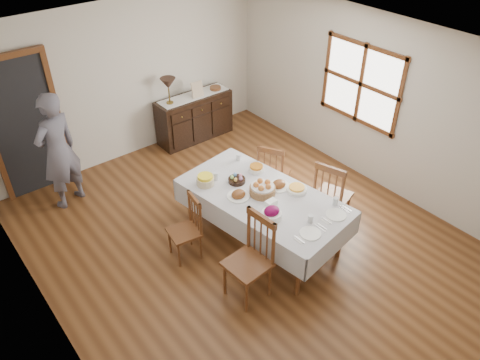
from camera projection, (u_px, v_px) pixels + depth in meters
ground at (245, 240)px, 6.39m from camera, size 6.00×6.00×0.00m
room_shell at (214, 126)px, 5.63m from camera, size 5.02×6.02×2.65m
dining_table at (263, 201)px, 6.01m from camera, size 1.44×2.35×0.76m
chair_left_near at (251, 258)px, 5.33m from camera, size 0.49×0.49×1.10m
chair_left_far at (187, 228)px, 5.91m from camera, size 0.43×0.43×0.90m
chair_right_near at (331, 195)px, 6.32m from camera, size 0.56×0.56×1.08m
chair_right_far at (273, 173)px, 6.82m from camera, size 0.56×0.56×1.00m
sideboard at (194, 117)px, 8.41m from camera, size 1.38×0.50×0.83m
person at (57, 148)px, 6.54m from camera, size 0.69×0.56×1.89m
bread_basket at (262, 189)px, 5.94m from camera, size 0.34×0.34×0.18m
egg_basket at (237, 180)px, 6.17m from camera, size 0.23×0.23×0.11m
ham_platter_a at (238, 195)px, 5.91m from camera, size 0.29×0.29×0.11m
ham_platter_b at (279, 185)px, 6.09m from camera, size 0.29×0.29×0.11m
beet_bowl at (272, 213)px, 5.55m from camera, size 0.24×0.24×0.16m
carrot_bowl at (256, 168)px, 6.38m from camera, size 0.20×0.20×0.09m
pineapple_bowl at (205, 180)px, 6.11m from camera, size 0.23×0.23×0.14m
casserole_dish at (297, 189)px, 6.02m from camera, size 0.27×0.27×0.07m
butter_dish at (271, 203)px, 5.77m from camera, size 0.15×0.11×0.07m
setting_left at (310, 229)px, 5.41m from camera, size 0.44×0.31×0.10m
setting_right at (336, 210)px, 5.68m from camera, size 0.44×0.31×0.10m
glass_far_a at (216, 176)px, 6.21m from camera, size 0.07×0.07×0.11m
glass_far_b at (239, 157)px, 6.61m from camera, size 0.07×0.07×0.09m
runner at (194, 95)px, 8.19m from camera, size 1.30×0.35×0.01m
table_lamp at (168, 84)px, 7.73m from camera, size 0.26×0.26×0.46m
picture_frame at (197, 90)px, 8.07m from camera, size 0.22×0.08×0.28m
deco_bowl at (215, 88)px, 8.37m from camera, size 0.20×0.20×0.06m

